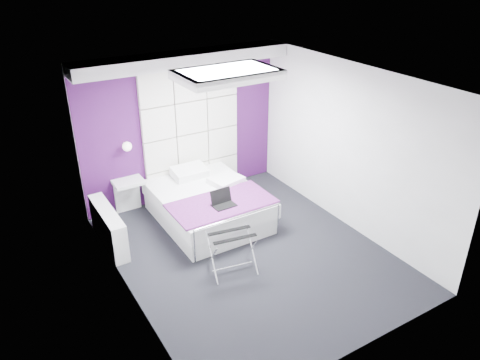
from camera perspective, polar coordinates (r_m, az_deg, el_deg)
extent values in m
plane|color=black|center=(7.02, 1.18, -8.88)|extent=(4.40, 4.40, 0.00)
plane|color=white|center=(5.91, 1.41, 12.13)|extent=(4.40, 4.40, 0.00)
plane|color=silver|center=(8.15, -7.08, 6.47)|extent=(3.60, 0.00, 3.60)
plane|color=silver|center=(5.71, -14.19, -3.39)|extent=(0.00, 4.40, 4.40)
plane|color=silver|center=(7.40, 13.15, 3.84)|extent=(0.00, 4.40, 4.40)
cube|color=#3F1048|center=(8.15, -7.05, 6.45)|extent=(3.58, 0.02, 2.58)
cube|color=silver|center=(7.61, -6.78, 14.44)|extent=(3.58, 0.50, 0.20)
sphere|color=white|center=(7.72, -13.70, 4.09)|extent=(0.15, 0.15, 0.15)
cube|color=silver|center=(7.32, -15.74, -5.57)|extent=(0.22, 1.20, 0.60)
cube|color=silver|center=(7.76, -3.88, -3.94)|extent=(1.50, 1.88, 0.28)
cube|color=white|center=(7.64, -3.94, -2.26)|extent=(1.54, 1.92, 0.23)
cube|color=#4D154B|center=(7.21, -2.25, -2.87)|extent=(1.60, 0.85, 0.03)
cube|color=silver|center=(7.92, -13.48, -0.23)|extent=(0.49, 0.38, 0.05)
cube|color=black|center=(6.35, -0.96, -6.68)|extent=(0.61, 0.45, 0.01)
cube|color=black|center=(7.11, -1.97, -3.10)|extent=(0.34, 0.24, 0.02)
cube|color=black|center=(7.15, -2.46, -1.83)|extent=(0.34, 0.01, 0.23)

